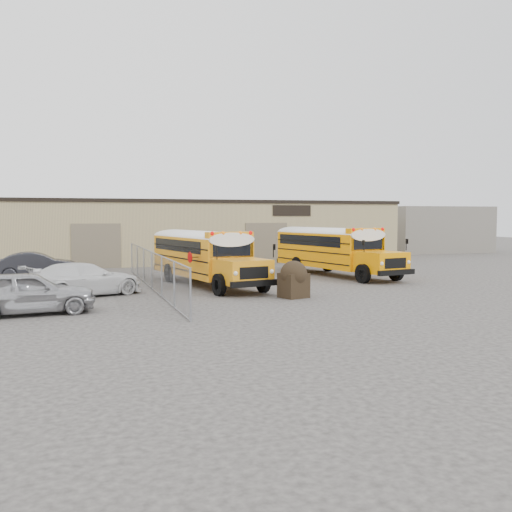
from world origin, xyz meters
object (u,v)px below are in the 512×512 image
object	(u,v)px
school_bus_left	(164,248)
tarp_bundle	(294,279)
car_dark	(37,265)
car_silver	(28,292)
car_white	(84,279)
school_bus_right	(280,243)

from	to	relation	value
school_bus_left	tarp_bundle	distance (m)	11.96
school_bus_left	car_dark	xyz separation A→B (m)	(-7.09, 0.08, -0.88)
tarp_bundle	car_silver	size ratio (longest dim) A/B	0.35
car_silver	car_white	bearing A→B (deg)	-31.19
school_bus_left	tarp_bundle	bearing A→B (deg)	-71.80
tarp_bundle	car_dark	xyz separation A→B (m)	(-10.82, 11.42, -0.07)
school_bus_right	car_silver	distance (m)	21.07
tarp_bundle	school_bus_right	bearing A→B (deg)	71.70
school_bus_left	car_white	world-z (taller)	school_bus_left
school_bus_right	car_dark	bearing A→B (deg)	-171.25
school_bus_right	tarp_bundle	distance (m)	14.54
school_bus_right	car_silver	size ratio (longest dim) A/B	2.19
tarp_bundle	car_white	world-z (taller)	tarp_bundle
car_white	car_dark	distance (m)	8.43
car_white	school_bus_left	bearing A→B (deg)	-53.91
school_bus_left	car_silver	size ratio (longest dim) A/B	2.13
school_bus_left	tarp_bundle	xyz separation A→B (m)	(3.73, -11.34, -0.80)
tarp_bundle	car_dark	distance (m)	15.73
school_bus_right	car_silver	bearing A→B (deg)	-135.72
school_bus_right	car_dark	xyz separation A→B (m)	(-15.38, -2.37, -0.92)
car_white	tarp_bundle	bearing A→B (deg)	-134.62
school_bus_left	car_silver	world-z (taller)	school_bus_left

